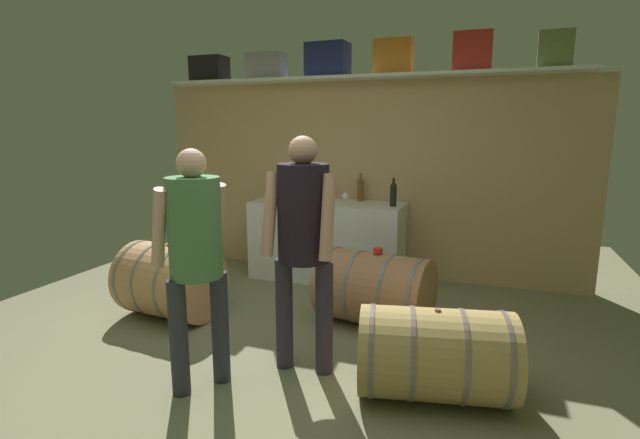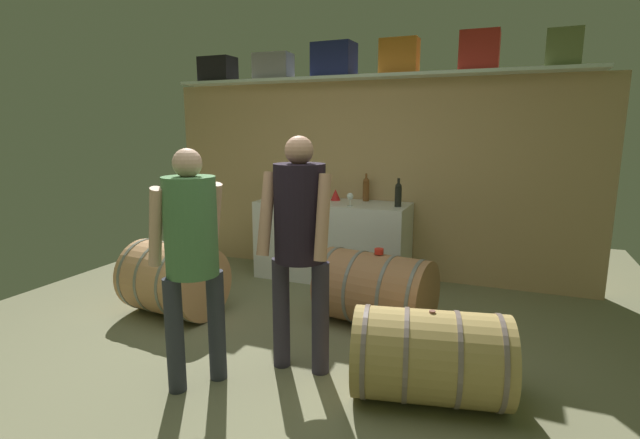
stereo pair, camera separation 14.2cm
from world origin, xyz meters
name	(u,v)px [view 2 (the right image)]	position (x,y,z in m)	size (l,w,h in m)	color
ground_plane	(297,341)	(0.00, 0.64, -0.01)	(5.96, 8.30, 0.02)	#7A7959
back_wall_panel	(368,180)	(0.00, 2.55, 1.06)	(4.76, 0.10, 2.12)	tan
high_shelf_board	(366,77)	(0.00, 2.40, 2.13)	(4.38, 0.40, 0.03)	silver
toolcase_black	(218,70)	(-1.80, 2.40, 2.29)	(0.40, 0.26, 0.28)	black
toolcase_grey	(273,67)	(-1.07, 2.40, 2.29)	(0.41, 0.26, 0.28)	gray
toolcase_navy	(334,60)	(-0.35, 2.40, 2.32)	(0.43, 0.29, 0.35)	navy
toolcase_orange	(399,57)	(0.34, 2.40, 2.32)	(0.38, 0.20, 0.35)	orange
toolcase_red	(479,51)	(1.11, 2.40, 2.33)	(0.35, 0.30, 0.36)	red
toolcase_olive	(564,48)	(1.82, 2.40, 2.31)	(0.29, 0.26, 0.32)	olive
work_cabinet	(332,241)	(-0.28, 2.19, 0.42)	(1.62, 0.61, 0.84)	white
wine_bottle_amber	(366,189)	(0.03, 2.40, 0.98)	(0.07, 0.07, 0.30)	brown
wine_bottle_dark	(398,194)	(0.43, 2.16, 0.97)	(0.07, 0.07, 0.29)	black
wine_glass	(350,197)	(-0.03, 2.01, 0.94)	(0.07, 0.07, 0.13)	white
red_funnel	(335,195)	(-0.30, 2.32, 0.90)	(0.11, 0.11, 0.12)	red
wine_barrel_near	(376,290)	(0.49, 1.14, 0.31)	(0.98, 0.74, 0.62)	#A9734F
wine_barrel_far	(430,356)	(1.09, 0.18, 0.28)	(1.00, 0.72, 0.57)	tan
wine_barrel_flank	(174,279)	(-1.22, 0.72, 0.32)	(0.85, 0.72, 0.65)	tan
tasting_cup	(379,251)	(0.51, 1.14, 0.64)	(0.07, 0.07, 0.04)	red
winemaker_pouring	(191,244)	(-0.32, -0.18, 0.92)	(0.45, 0.49, 1.50)	#2E313C
visitor_tasting	(299,231)	(0.21, 0.24, 0.97)	(0.47, 0.38, 1.57)	#302B3B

